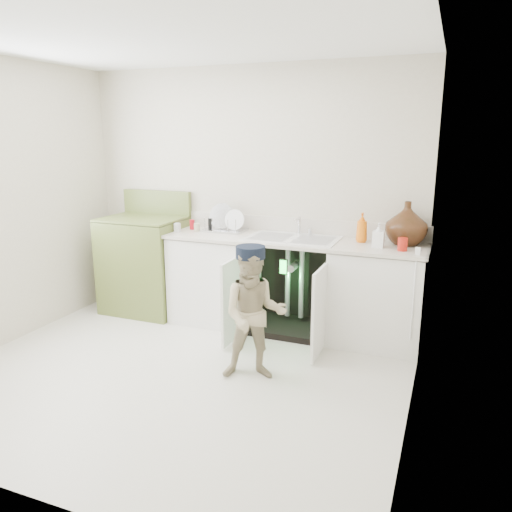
# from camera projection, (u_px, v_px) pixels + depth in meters

# --- Properties ---
(ground) EXTENTS (3.50, 3.50, 0.00)m
(ground) POSITION_uv_depth(u_px,v_px,m) (179.00, 373.00, 3.96)
(ground) COLOR beige
(ground) RESTS_ON ground
(room_shell) EXTENTS (6.00, 5.50, 1.26)m
(room_shell) POSITION_uv_depth(u_px,v_px,m) (172.00, 218.00, 3.66)
(room_shell) COLOR beige
(room_shell) RESTS_ON ground
(counter_run) EXTENTS (2.44, 1.02, 1.28)m
(counter_run) POSITION_uv_depth(u_px,v_px,m) (297.00, 282.00, 4.73)
(counter_run) COLOR white
(counter_run) RESTS_ON ground
(avocado_stove) EXTENTS (0.81, 0.65, 1.26)m
(avocado_stove) POSITION_uv_depth(u_px,v_px,m) (145.00, 263.00, 5.28)
(avocado_stove) COLOR olive
(avocado_stove) RESTS_ON ground
(repair_worker) EXTENTS (0.61, 0.96, 1.04)m
(repair_worker) POSITION_uv_depth(u_px,v_px,m) (254.00, 313.00, 3.78)
(repair_worker) COLOR tan
(repair_worker) RESTS_ON ground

